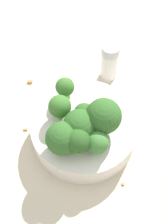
# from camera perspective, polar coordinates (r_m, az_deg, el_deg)

# --- Properties ---
(ground_plane) EXTENTS (3.00, 3.00, 0.00)m
(ground_plane) POSITION_cam_1_polar(r_m,az_deg,el_deg) (0.57, 0.00, -4.44)
(ground_plane) COLOR beige
(bowl) EXTENTS (0.18, 0.18, 0.05)m
(bowl) POSITION_cam_1_polar(r_m,az_deg,el_deg) (0.55, 0.00, -3.25)
(bowl) COLOR silver
(bowl) RESTS_ON ground_plane
(broccoli_floret_0) EXTENTS (0.03, 0.03, 0.05)m
(broccoli_floret_0) POSITION_cam_1_polar(r_m,az_deg,el_deg) (0.53, -3.49, 4.42)
(broccoli_floret_0) COLOR #7A9E5B
(broccoli_floret_0) RESTS_ON bowl
(broccoli_floret_1) EXTENTS (0.05, 0.05, 0.06)m
(broccoli_floret_1) POSITION_cam_1_polar(r_m,az_deg,el_deg) (0.48, -4.38, -4.60)
(broccoli_floret_1) COLOR #7A9E5B
(broccoli_floret_1) RESTS_ON bowl
(broccoli_floret_2) EXTENTS (0.04, 0.04, 0.05)m
(broccoli_floret_2) POSITION_cam_1_polar(r_m,az_deg,el_deg) (0.51, -4.46, 0.96)
(broccoli_floret_2) COLOR #7A9E5B
(broccoli_floret_2) RESTS_ON bowl
(broccoli_floret_3) EXTENTS (0.06, 0.06, 0.06)m
(broccoli_floret_3) POSITION_cam_1_polar(r_m,az_deg,el_deg) (0.49, -0.80, -2.67)
(broccoli_floret_3) COLOR #7A9E5B
(broccoli_floret_3) RESTS_ON bowl
(broccoli_floret_4) EXTENTS (0.06, 0.06, 0.07)m
(broccoli_floret_4) POSITION_cam_1_polar(r_m,az_deg,el_deg) (0.49, 3.60, -0.83)
(broccoli_floret_4) COLOR #8EB770
(broccoli_floret_4) RESTS_ON bowl
(broccoli_floret_5) EXTENTS (0.03, 0.03, 0.05)m
(broccoli_floret_5) POSITION_cam_1_polar(r_m,az_deg,el_deg) (0.50, 0.47, -0.20)
(broccoli_floret_5) COLOR #7A9E5B
(broccoli_floret_5) RESTS_ON bowl
(broccoli_floret_6) EXTENTS (0.04, 0.04, 0.06)m
(broccoli_floret_6) POSITION_cam_1_polar(r_m,az_deg,el_deg) (0.47, -1.16, -5.45)
(broccoli_floret_6) COLOR #7A9E5B
(broccoli_floret_6) RESTS_ON bowl
(broccoli_floret_7) EXTENTS (0.04, 0.04, 0.04)m
(broccoli_floret_7) POSITION_cam_1_polar(r_m,az_deg,el_deg) (0.48, 2.44, -5.60)
(broccoli_floret_7) COLOR #7A9E5B
(broccoli_floret_7) RESTS_ON bowl
(pepper_shaker) EXTENTS (0.03, 0.03, 0.08)m
(pepper_shaker) POSITION_cam_1_polar(r_m,az_deg,el_deg) (0.62, 4.67, 9.21)
(pepper_shaker) COLOR silver
(pepper_shaker) RESTS_ON ground_plane
(almond_crumb_0) EXTENTS (0.01, 0.01, 0.01)m
(almond_crumb_0) POSITION_cam_1_polar(r_m,az_deg,el_deg) (0.64, -9.88, 5.64)
(almond_crumb_0) COLOR #AD7F4C
(almond_crumb_0) RESTS_ON ground_plane
(almond_crumb_1) EXTENTS (0.01, 0.01, 0.01)m
(almond_crumb_1) POSITION_cam_1_polar(r_m,az_deg,el_deg) (0.54, 7.17, -12.87)
(almond_crumb_1) COLOR #AD7F4C
(almond_crumb_1) RESTS_ON ground_plane
(almond_crumb_2) EXTENTS (0.01, 0.01, 0.01)m
(almond_crumb_2) POSITION_cam_1_polar(r_m,az_deg,el_deg) (0.63, -0.90, 5.20)
(almond_crumb_2) COLOR #AD7F4C
(almond_crumb_2) RESTS_ON ground_plane
(almond_crumb_3) EXTENTS (0.01, 0.01, 0.01)m
(almond_crumb_3) POSITION_cam_1_polar(r_m,az_deg,el_deg) (0.62, -6.00, 3.16)
(almond_crumb_3) COLOR olive
(almond_crumb_3) RESTS_ON ground_plane
(almond_crumb_4) EXTENTS (0.01, 0.01, 0.01)m
(almond_crumb_4) POSITION_cam_1_polar(r_m,az_deg,el_deg) (0.58, -10.66, -2.96)
(almond_crumb_4) COLOR tan
(almond_crumb_4) RESTS_ON ground_plane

